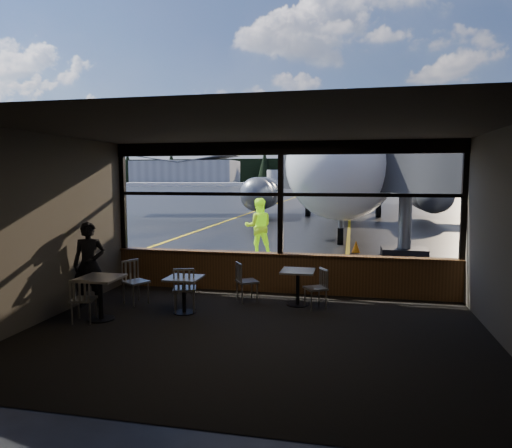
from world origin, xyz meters
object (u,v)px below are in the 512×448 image
(cafe_table_near, at_px, (298,288))
(ground_crew, at_px, (259,227))
(chair_mid_w, at_px, (136,282))
(chair_left_s, at_px, (84,300))
(chair_near_w, at_px, (247,282))
(passenger, at_px, (89,265))
(jet_bridge, at_px, (414,187))
(cafe_table_left, at_px, (101,299))
(cafe_table_mid, at_px, (184,295))
(cone_nose, at_px, (356,247))
(chair_mid_s, at_px, (185,289))
(airliner, at_px, (344,131))
(chair_near_e, at_px, (315,289))

(cafe_table_near, distance_m, ground_crew, 6.43)
(chair_mid_w, height_order, chair_left_s, chair_mid_w)
(chair_near_w, bearing_deg, ground_crew, 156.65)
(passenger, relative_size, ground_crew, 0.90)
(jet_bridge, height_order, cafe_table_left, jet_bridge)
(ground_crew, bearing_deg, cafe_table_mid, 72.97)
(cafe_table_mid, relative_size, cone_nose, 1.71)
(cafe_table_left, distance_m, chair_mid_s, 1.59)
(cafe_table_near, bearing_deg, cone_nose, 80.18)
(chair_near_w, bearing_deg, chair_mid_s, -79.40)
(passenger, bearing_deg, chair_left_s, -84.57)
(chair_left_s, xyz_separation_m, ground_crew, (1.68, 7.99, 0.56))
(ground_crew, bearing_deg, chair_left_s, 61.61)
(cafe_table_near, xyz_separation_m, cafe_table_mid, (-2.14, -1.02, -0.01))
(airliner, relative_size, ground_crew, 19.07)
(airliner, bearing_deg, chair_mid_s, -97.41)
(cafe_table_near, distance_m, cafe_table_left, 3.93)
(chair_near_e, xyz_separation_m, ground_crew, (-2.46, 6.23, 0.57))
(jet_bridge, bearing_deg, ground_crew, -174.95)
(jet_bridge, relative_size, chair_left_s, 12.79)
(chair_mid_s, bearing_deg, chair_near_w, 25.32)
(passenger, bearing_deg, cafe_table_near, -7.72)
(jet_bridge, distance_m, cafe_table_mid, 9.37)
(airliner, height_order, cafe_table_mid, airliner)
(chair_mid_s, height_order, cone_nose, chair_mid_s)
(chair_near_w, relative_size, cone_nose, 2.07)
(chair_near_e, relative_size, cone_nose, 1.97)
(cafe_table_near, distance_m, chair_left_s, 4.22)
(airliner, bearing_deg, chair_left_s, -100.88)
(chair_mid_s, height_order, ground_crew, ground_crew)
(chair_left_s, bearing_deg, chair_mid_s, 20.50)
(chair_left_s, bearing_deg, cafe_table_left, 25.91)
(cafe_table_mid, bearing_deg, chair_mid_w, 161.58)
(chair_mid_s, distance_m, chair_mid_w, 1.26)
(chair_near_w, height_order, cone_nose, chair_near_w)
(chair_mid_w, bearing_deg, airliner, -159.31)
(ground_crew, bearing_deg, chair_near_w, 82.66)
(chair_mid_w, bearing_deg, cafe_table_mid, 102.04)
(cafe_table_mid, height_order, cafe_table_left, cafe_table_left)
(chair_near_e, relative_size, chair_mid_w, 0.89)
(cafe_table_mid, bearing_deg, passenger, 178.50)
(cafe_table_left, xyz_separation_m, chair_near_e, (3.91, 1.58, 0.01))
(airliner, bearing_deg, cone_nose, -87.75)
(cone_nose, bearing_deg, chair_near_w, -108.19)
(airliner, distance_m, ground_crew, 16.71)
(cafe_table_mid, distance_m, ground_crew, 7.10)
(cafe_table_near, relative_size, chair_near_e, 0.90)
(chair_near_w, relative_size, chair_mid_w, 0.93)
(chair_near_w, bearing_deg, chair_left_s, -85.44)
(cafe_table_mid, relative_size, chair_near_e, 0.87)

